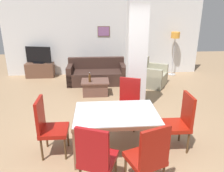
{
  "coord_description": "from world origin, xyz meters",
  "views": [
    {
      "loc": [
        -0.32,
        -3.28,
        2.39
      ],
      "look_at": [
        0.0,
        0.89,
        0.89
      ],
      "focal_mm": 35.0,
      "sensor_mm": 36.0,
      "label": 1
    }
  ],
  "objects_px": {
    "bottle": "(90,78)",
    "floor_lamp": "(175,39)",
    "dining_chair_head_right": "(180,120)",
    "armchair": "(150,76)",
    "coffee_table": "(95,87)",
    "dining_chair_far_right": "(128,101)",
    "tv_stand": "(40,70)",
    "tv_screen": "(38,55)",
    "dining_chair_near_left": "(96,156)",
    "dining_table": "(116,121)",
    "dining_chair_near_right": "(149,155)",
    "sofa": "(97,75)",
    "dining_chair_head_left": "(49,125)"
  },
  "relations": [
    {
      "from": "dining_chair_near_left",
      "to": "tv_stand",
      "type": "height_order",
      "value": "dining_chair_near_left"
    },
    {
      "from": "bottle",
      "to": "dining_chair_near_right",
      "type": "bearing_deg",
      "value": -76.5
    },
    {
      "from": "dining_table",
      "to": "tv_screen",
      "type": "xyz_separation_m",
      "value": [
        -2.35,
        4.59,
        0.23
      ]
    },
    {
      "from": "dining_chair_far_right",
      "to": "tv_screen",
      "type": "height_order",
      "value": "tv_screen"
    },
    {
      "from": "bottle",
      "to": "floor_lamp",
      "type": "height_order",
      "value": "floor_lamp"
    },
    {
      "from": "dining_chair_head_right",
      "to": "armchair",
      "type": "distance_m",
      "value": 3.45
    },
    {
      "from": "dining_table",
      "to": "coffee_table",
      "type": "relative_size",
      "value": 1.79
    },
    {
      "from": "dining_chair_head_left",
      "to": "tv_stand",
      "type": "xyz_separation_m",
      "value": [
        -1.21,
        4.59,
        -0.29
      ]
    },
    {
      "from": "dining_chair_far_right",
      "to": "floor_lamp",
      "type": "xyz_separation_m",
      "value": [
        2.23,
        3.63,
        0.78
      ]
    },
    {
      "from": "dining_chair_head_right",
      "to": "coffee_table",
      "type": "height_order",
      "value": "dining_chair_head_right"
    },
    {
      "from": "tv_stand",
      "to": "armchair",
      "type": "bearing_deg",
      "value": -17.04
    },
    {
      "from": "dining_chair_far_right",
      "to": "dining_chair_head_right",
      "type": "relative_size",
      "value": 1.0
    },
    {
      "from": "sofa",
      "to": "dining_table",
      "type": "bearing_deg",
      "value": 94.49
    },
    {
      "from": "dining_chair_head_right",
      "to": "dining_chair_far_right",
      "type": "bearing_deg",
      "value": 40.86
    },
    {
      "from": "sofa",
      "to": "coffee_table",
      "type": "xyz_separation_m",
      "value": [
        -0.05,
        -1.07,
        -0.06
      ]
    },
    {
      "from": "armchair",
      "to": "coffee_table",
      "type": "bearing_deg",
      "value": -38.52
    },
    {
      "from": "dining_chair_head_right",
      "to": "tv_screen",
      "type": "bearing_deg",
      "value": 37.1
    },
    {
      "from": "dining_table",
      "to": "dining_chair_near_left",
      "type": "xyz_separation_m",
      "value": [
        -0.35,
        -0.88,
        -0.04
      ]
    },
    {
      "from": "dining_chair_head_left",
      "to": "armchair",
      "type": "xyz_separation_m",
      "value": [
        2.59,
        3.42,
        -0.26
      ]
    },
    {
      "from": "dining_chair_near_right",
      "to": "tv_stand",
      "type": "bearing_deg",
      "value": 95.36
    },
    {
      "from": "dining_chair_head_left",
      "to": "coffee_table",
      "type": "relative_size",
      "value": 1.3
    },
    {
      "from": "dining_chair_near_right",
      "to": "sofa",
      "type": "relative_size",
      "value": 0.54
    },
    {
      "from": "tv_screen",
      "to": "floor_lamp",
      "type": "xyz_separation_m",
      "value": [
        4.92,
        -0.06,
        0.52
      ]
    },
    {
      "from": "armchair",
      "to": "tv_screen",
      "type": "bearing_deg",
      "value": -77.05
    },
    {
      "from": "armchair",
      "to": "dining_chair_head_right",
      "type": "bearing_deg",
      "value": 24.47
    },
    {
      "from": "sofa",
      "to": "bottle",
      "type": "bearing_deg",
      "value": 80.33
    },
    {
      "from": "dining_table",
      "to": "tv_screen",
      "type": "bearing_deg",
      "value": 117.1
    },
    {
      "from": "dining_chair_near_right",
      "to": "dining_chair_far_right",
      "type": "bearing_deg",
      "value": 69.26
    },
    {
      "from": "dining_chair_head_right",
      "to": "armchair",
      "type": "bearing_deg",
      "value": -5.52
    },
    {
      "from": "dining_table",
      "to": "bottle",
      "type": "relative_size",
      "value": 5.06
    },
    {
      "from": "dining_chair_head_left",
      "to": "coffee_table",
      "type": "bearing_deg",
      "value": 163.9
    },
    {
      "from": "armchair",
      "to": "tv_stand",
      "type": "xyz_separation_m",
      "value": [
        -3.8,
        1.16,
        -0.03
      ]
    },
    {
      "from": "dining_chair_near_left",
      "to": "dining_chair_head_right",
      "type": "height_order",
      "value": "same"
    },
    {
      "from": "armchair",
      "to": "dining_chair_near_left",
      "type": "bearing_deg",
      "value": 7.26
    },
    {
      "from": "dining_chair_head_right",
      "to": "armchair",
      "type": "height_order",
      "value": "dining_chair_head_right"
    },
    {
      "from": "tv_screen",
      "to": "sofa",
      "type": "bearing_deg",
      "value": 171.94
    },
    {
      "from": "dining_table",
      "to": "dining_chair_head_left",
      "type": "distance_m",
      "value": 1.13
    },
    {
      "from": "tv_screen",
      "to": "dining_chair_head_left",
      "type": "bearing_deg",
      "value": 118.12
    },
    {
      "from": "coffee_table",
      "to": "floor_lamp",
      "type": "height_order",
      "value": "floor_lamp"
    },
    {
      "from": "coffee_table",
      "to": "bottle",
      "type": "bearing_deg",
      "value": -143.97
    },
    {
      "from": "dining_chair_far_right",
      "to": "tv_stand",
      "type": "relative_size",
      "value": 1.03
    },
    {
      "from": "dining_table",
      "to": "dining_chair_far_right",
      "type": "distance_m",
      "value": 0.96
    },
    {
      "from": "coffee_table",
      "to": "bottle",
      "type": "xyz_separation_m",
      "value": [
        -0.15,
        -0.11,
        0.31
      ]
    },
    {
      "from": "dining_chair_far_right",
      "to": "dining_chair_near_right",
      "type": "xyz_separation_m",
      "value": [
        -0.0,
        -1.81,
        0.0
      ]
    },
    {
      "from": "dining_table",
      "to": "sofa",
      "type": "relative_size",
      "value": 0.74
    },
    {
      "from": "dining_chair_near_left",
      "to": "tv_screen",
      "type": "relative_size",
      "value": 1.12
    },
    {
      "from": "dining_chair_near_right",
      "to": "floor_lamp",
      "type": "relative_size",
      "value": 0.64
    },
    {
      "from": "dining_chair_near_left",
      "to": "dining_chair_near_right",
      "type": "relative_size",
      "value": 1.0
    },
    {
      "from": "dining_table",
      "to": "dining_chair_head_right",
      "type": "height_order",
      "value": "dining_chair_head_right"
    },
    {
      "from": "dining_table",
      "to": "dining_chair_head_right",
      "type": "relative_size",
      "value": 1.38
    }
  ]
}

